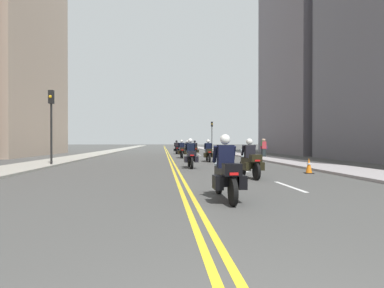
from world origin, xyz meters
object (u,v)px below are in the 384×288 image
object	(u,v)px
motorcycle_2	(191,156)
traffic_cone_0	(309,166)
motorcycle_1	(250,161)
motorcycle_4	(182,151)
traffic_light_near	(51,114)
motorcycle_0	(226,173)
motorcycle_6	(177,148)
motorcycle_7	(187,148)
pedestrian_1	(263,148)
motorcycle_3	(208,153)
traffic_light_far	(212,131)
pedestrian_0	(264,148)
motorcycle_5	(195,149)

from	to	relation	value
motorcycle_2	traffic_cone_0	distance (m)	6.22
motorcycle_1	motorcycle_4	size ratio (longest dim) A/B	1.05
traffic_light_near	motorcycle_0	bearing A→B (deg)	-54.49
motorcycle_0	motorcycle_6	distance (m)	29.34
motorcycle_2	motorcycle_7	bearing A→B (deg)	85.05
motorcycle_6	traffic_cone_0	xyz separation A→B (m)	(5.01, -23.38, -0.32)
traffic_light_near	pedestrian_1	xyz separation A→B (m)	(15.93, 8.35, -2.24)
motorcycle_3	motorcycle_4	bearing A→B (deg)	108.85
motorcycle_1	pedestrian_1	xyz separation A→B (m)	(5.77, 15.39, 0.25)
motorcycle_3	traffic_light_far	size ratio (longest dim) A/B	0.47
motorcycle_4	pedestrian_1	xyz separation A→B (m)	(7.54, -0.11, 0.25)
pedestrian_0	pedestrian_1	xyz separation A→B (m)	(0.02, 0.41, 0.02)
motorcycle_5	motorcycle_7	xyz separation A→B (m)	(-0.00, 9.97, 0.02)
pedestrian_1	motorcycle_0	bearing A→B (deg)	45.51
motorcycle_0	pedestrian_0	distance (m)	20.93
pedestrian_0	traffic_light_near	bearing A→B (deg)	-140.15
motorcycle_0	motorcycle_2	xyz separation A→B (m)	(-0.01, 9.41, 0.01)
motorcycle_1	motorcycle_6	world-z (taller)	motorcycle_6
motorcycle_5	traffic_light_near	bearing A→B (deg)	-128.37
motorcycle_5	pedestrian_1	xyz separation A→B (m)	(5.84, -4.80, 0.25)
motorcycle_4	motorcycle_5	world-z (taller)	motorcycle_4
traffic_light_far	pedestrian_0	distance (m)	21.73
motorcycle_5	motorcycle_6	distance (m)	4.98
motorcycle_6	traffic_light_far	xyz separation A→B (m)	(6.25, 11.68, 2.59)
motorcycle_4	motorcycle_6	xyz separation A→B (m)	(-0.02, 9.37, 0.01)
motorcycle_1	motorcycle_4	distance (m)	15.60
motorcycle_1	motorcycle_4	world-z (taller)	motorcycle_4
motorcycle_3	pedestrian_0	world-z (taller)	pedestrian_0
traffic_light_near	motorcycle_7	bearing A→B (deg)	66.44
motorcycle_1	motorcycle_7	distance (m)	30.17
traffic_light_far	pedestrian_1	size ratio (longest dim) A/B	2.68
motorcycle_5	pedestrian_0	distance (m)	7.81
motorcycle_0	motorcycle_2	bearing A→B (deg)	89.42
motorcycle_3	motorcycle_5	size ratio (longest dim) A/B	1.05
motorcycle_5	traffic_light_far	distance (m)	17.17
motorcycle_2	traffic_light_far	bearing A→B (deg)	77.85
motorcycle_7	pedestrian_0	world-z (taller)	pedestrian_0
traffic_cone_0	traffic_light_near	bearing A→B (deg)	157.45
traffic_light_near	motorcycle_4	bearing A→B (deg)	45.25
traffic_light_near	pedestrian_1	world-z (taller)	traffic_light_near
motorcycle_5	traffic_cone_0	world-z (taller)	motorcycle_5
motorcycle_0	motorcycle_4	xyz separation A→B (m)	(0.17, 19.98, -0.00)
motorcycle_3	traffic_cone_0	xyz separation A→B (m)	(3.35, -8.73, -0.32)
motorcycle_1	traffic_light_far	xyz separation A→B (m)	(4.46, 36.55, 2.60)
motorcycle_6	traffic_light_far	bearing A→B (deg)	60.53
traffic_cone_0	traffic_light_far	xyz separation A→B (m)	(1.25, 35.06, 2.91)
motorcycle_4	motorcycle_3	bearing A→B (deg)	-73.29
motorcycle_5	traffic_light_far	bearing A→B (deg)	73.63
motorcycle_1	traffic_light_far	world-z (taller)	traffic_light_far
motorcycle_5	motorcycle_7	distance (m)	9.97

